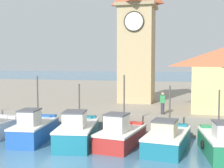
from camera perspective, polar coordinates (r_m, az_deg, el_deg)
The scene contains 10 objects.
ground_plane at distance 16.94m, azimuth -11.87°, elevation -14.17°, with size 300.00×300.00×0.00m, color teal.
quay_wharf at distance 42.98m, azimuth 4.58°, elevation -2.05°, with size 120.00×40.00×1.38m, color gray.
fishing_boat_left_inner at distance 21.66m, azimuth -14.00°, elevation -8.02°, with size 2.40×5.09×4.30m.
fishing_boat_mid_left at distance 20.30m, azimuth -6.36°, elevation -8.70°, with size 2.94×5.50×3.84m.
fishing_boat_center at distance 19.68m, azimuth 1.58°, elevation -9.30°, with size 2.67×4.65×4.44m.
fishing_boat_mid_right at distance 19.21m, azimuth 10.06°, elevation -9.83°, with size 2.74×5.06×3.83m.
fishing_boat_right_inner at distance 18.79m, azimuth 19.27°, elevation -10.13°, with size 2.50×4.70×3.68m.
clock_tower at distance 30.37m, azimuth 4.57°, elevation 8.97°, with size 3.69×3.69×13.82m.
dock_worker_near_tower at distance 23.73m, azimuth 9.19°, elevation -3.36°, with size 0.34×0.22×1.62m.
dock_worker_along_quay at distance 23.42m, azimuth 9.30°, elevation -3.46°, with size 0.34×0.22×1.62m.
Camera 1 is at (7.14, -14.42, 5.29)m, focal length 50.00 mm.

